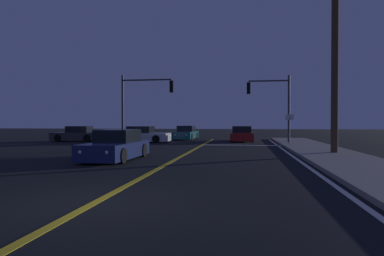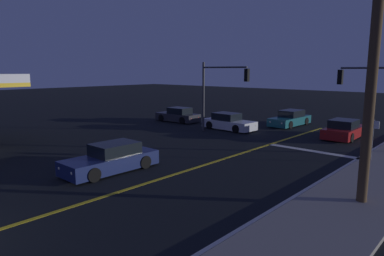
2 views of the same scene
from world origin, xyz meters
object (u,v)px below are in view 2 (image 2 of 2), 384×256
at_px(traffic_signal_near_right, 372,92).
at_px(street_sign_corner, 373,134).
at_px(car_mid_block_white, 228,122).
at_px(traffic_signal_far_left, 219,86).
at_px(car_distant_tail_teal, 290,119).
at_px(car_following_oncoming_charcoal, 178,116).
at_px(utility_pole_right, 373,67).
at_px(car_far_approaching_navy, 112,159).
at_px(car_lead_oncoming_red, 344,130).

relative_size(traffic_signal_near_right, street_sign_corner, 2.33).
bearing_deg(car_mid_block_white, traffic_signal_far_left, 16.55).
bearing_deg(traffic_signal_far_left, car_distant_tail_teal, 72.11).
bearing_deg(car_following_oncoming_charcoal, traffic_signal_far_left, -111.78).
distance_m(traffic_signal_near_right, street_sign_corner, 3.55).
distance_m(car_following_oncoming_charcoal, traffic_signal_near_right, 16.99).
relative_size(car_distant_tail_teal, car_mid_block_white, 1.06).
bearing_deg(car_following_oncoming_charcoal, traffic_signal_near_right, -95.70).
bearing_deg(utility_pole_right, street_sign_corner, 102.28).
xyz_separation_m(car_distant_tail_teal, car_mid_block_white, (-2.80, -5.25, -0.00)).
bearing_deg(street_sign_corner, car_distant_tail_teal, 135.69).
relative_size(traffic_signal_near_right, utility_pole_right, 0.56).
distance_m(car_far_approaching_navy, car_following_oncoming_charcoal, 16.20).
height_order(traffic_signal_near_right, traffic_signal_far_left, traffic_signal_far_left).
bearing_deg(car_mid_block_white, car_lead_oncoming_red, 109.90).
bearing_deg(car_following_oncoming_charcoal, car_lead_oncoming_red, -83.71).
height_order(utility_pole_right, street_sign_corner, utility_pole_right).
xyz_separation_m(car_following_oncoming_charcoal, traffic_signal_near_right, (16.71, -0.85, 2.94)).
bearing_deg(traffic_signal_far_left, street_sign_corner, -7.20).
distance_m(car_distant_tail_teal, car_lead_oncoming_red, 6.03).
height_order(car_mid_block_white, utility_pole_right, utility_pole_right).
relative_size(car_following_oncoming_charcoal, street_sign_corner, 1.89).
bearing_deg(car_lead_oncoming_red, car_following_oncoming_charcoal, -171.87).
relative_size(car_mid_block_white, street_sign_corner, 1.96).
bearing_deg(utility_pole_right, car_far_approaching_navy, -161.05).
xyz_separation_m(car_far_approaching_navy, traffic_signal_near_right, (7.90, 12.73, 2.93)).
xyz_separation_m(car_mid_block_white, traffic_signal_near_right, (10.66, -0.52, 2.94)).
relative_size(car_lead_oncoming_red, traffic_signal_far_left, 0.81).
xyz_separation_m(car_lead_oncoming_red, traffic_signal_far_left, (-7.74, -4.53, 3.04)).
xyz_separation_m(car_far_approaching_navy, street_sign_corner, (8.81, 9.93, 0.95)).
height_order(car_lead_oncoming_red, utility_pole_right, utility_pole_right).
relative_size(car_lead_oncoming_red, street_sign_corner, 1.93).
relative_size(car_far_approaching_navy, traffic_signal_far_left, 0.87).
relative_size(car_distant_tail_teal, car_far_approaching_navy, 1.02).
bearing_deg(traffic_signal_far_left, utility_pole_right, -32.11).
distance_m(car_lead_oncoming_red, car_mid_block_white, 8.63).
bearing_deg(car_mid_block_white, traffic_signal_near_right, 89.48).
height_order(car_far_approaching_navy, car_mid_block_white, same).
distance_m(car_lead_oncoming_red, car_following_oncoming_charcoal, 14.46).
xyz_separation_m(traffic_signal_near_right, utility_pole_right, (2.31, -9.23, 1.39)).
relative_size(car_lead_oncoming_red, utility_pole_right, 0.46).
bearing_deg(car_lead_oncoming_red, traffic_signal_far_left, -150.57).
relative_size(car_distant_tail_teal, traffic_signal_far_left, 0.88).
xyz_separation_m(car_lead_oncoming_red, car_following_oncoming_charcoal, (-14.28, -2.28, -0.00)).
relative_size(car_far_approaching_navy, car_mid_block_white, 1.05).
relative_size(car_far_approaching_navy, utility_pole_right, 0.49).
bearing_deg(traffic_signal_far_left, car_lead_oncoming_red, 30.37).
bearing_deg(car_following_oncoming_charcoal, car_mid_block_white, -95.97).
relative_size(car_mid_block_white, traffic_signal_near_right, 0.84).
bearing_deg(utility_pole_right, traffic_signal_near_right, 104.05).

